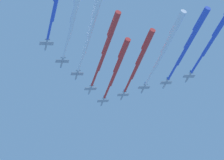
{
  "coord_description": "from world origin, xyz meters",
  "views": [
    {
      "loc": [
        4.08,
        -169.21,
        -8.93
      ],
      "look_at": [
        0.0,
        0.0,
        157.52
      ],
      "focal_mm": 57.71,
      "sensor_mm": 36.0,
      "label": 1
    }
  ],
  "objects_px": {
    "jet_starboard_outer": "(192,38)",
    "jet_trail_starboard": "(222,24)",
    "jet_port_outer": "(75,11)",
    "jet_starboard_mid": "(168,42)",
    "jet_lead": "(118,63)",
    "jet_starboard_inner": "(141,55)",
    "jet_port_inner": "(108,43)",
    "jet_port_mid": "(92,24)"
  },
  "relations": [
    {
      "from": "jet_starboard_mid",
      "to": "jet_port_outer",
      "type": "height_order",
      "value": "jet_starboard_mid"
    },
    {
      "from": "jet_lead",
      "to": "jet_trail_starboard",
      "type": "bearing_deg",
      "value": -28.31
    },
    {
      "from": "jet_port_outer",
      "to": "jet_trail_starboard",
      "type": "relative_size",
      "value": 0.9
    },
    {
      "from": "jet_starboard_inner",
      "to": "jet_trail_starboard",
      "type": "relative_size",
      "value": 0.88
    },
    {
      "from": "jet_port_mid",
      "to": "jet_starboard_mid",
      "type": "bearing_deg",
      "value": 17.28
    },
    {
      "from": "jet_port_inner",
      "to": "jet_starboard_mid",
      "type": "xyz_separation_m",
      "value": [
        36.32,
        0.81,
        0.89
      ]
    },
    {
      "from": "jet_lead",
      "to": "jet_starboard_inner",
      "type": "xyz_separation_m",
      "value": [
        14.25,
        -6.69,
        -0.3
      ]
    },
    {
      "from": "jet_starboard_outer",
      "to": "jet_port_inner",
      "type": "bearing_deg",
      "value": 175.91
    },
    {
      "from": "jet_port_mid",
      "to": "jet_port_outer",
      "type": "height_order",
      "value": "jet_port_mid"
    },
    {
      "from": "jet_port_inner",
      "to": "jet_port_outer",
      "type": "distance_m",
      "value": 29.54
    },
    {
      "from": "jet_trail_starboard",
      "to": "jet_lead",
      "type": "bearing_deg",
      "value": 151.69
    },
    {
      "from": "jet_starboard_mid",
      "to": "jet_port_outer",
      "type": "distance_m",
      "value": 59.05
    },
    {
      "from": "jet_port_inner",
      "to": "jet_trail_starboard",
      "type": "height_order",
      "value": "jet_port_inner"
    },
    {
      "from": "jet_starboard_inner",
      "to": "jet_starboard_mid",
      "type": "xyz_separation_m",
      "value": [
        15.73,
        -10.19,
        0.5
      ]
    },
    {
      "from": "jet_starboard_mid",
      "to": "jet_starboard_outer",
      "type": "height_order",
      "value": "jet_starboard_mid"
    },
    {
      "from": "jet_starboard_inner",
      "to": "jet_port_mid",
      "type": "bearing_deg",
      "value": -140.32
    },
    {
      "from": "jet_starboard_inner",
      "to": "jet_port_outer",
      "type": "height_order",
      "value": "jet_starboard_inner"
    },
    {
      "from": "jet_port_inner",
      "to": "jet_port_mid",
      "type": "distance_m",
      "value": 15.65
    },
    {
      "from": "jet_port_inner",
      "to": "jet_trail_starboard",
      "type": "relative_size",
      "value": 0.97
    },
    {
      "from": "jet_lead",
      "to": "jet_starboard_outer",
      "type": "height_order",
      "value": "jet_lead"
    },
    {
      "from": "jet_lead",
      "to": "jet_port_outer",
      "type": "xyz_separation_m",
      "value": [
        -23.58,
        -41.62,
        -2.02
      ]
    },
    {
      "from": "jet_port_outer",
      "to": "jet_trail_starboard",
      "type": "height_order",
      "value": "jet_port_outer"
    },
    {
      "from": "jet_starboard_mid",
      "to": "jet_starboard_outer",
      "type": "xyz_separation_m",
      "value": [
        13.07,
        -4.35,
        -2.13
      ]
    },
    {
      "from": "jet_lead",
      "to": "jet_port_mid",
      "type": "xyz_separation_m",
      "value": [
        -14.82,
        -30.8,
        0.28
      ]
    },
    {
      "from": "jet_port_mid",
      "to": "jet_port_outer",
      "type": "distance_m",
      "value": 14.11
    },
    {
      "from": "jet_port_inner",
      "to": "jet_starboard_mid",
      "type": "height_order",
      "value": "jet_starboard_mid"
    },
    {
      "from": "jet_port_mid",
      "to": "jet_port_outer",
      "type": "relative_size",
      "value": 1.06
    },
    {
      "from": "jet_port_outer",
      "to": "jet_trail_starboard",
      "type": "bearing_deg",
      "value": 7.02
    },
    {
      "from": "jet_starboard_mid",
      "to": "jet_port_outer",
      "type": "relative_size",
      "value": 1.07
    },
    {
      "from": "jet_lead",
      "to": "jet_port_inner",
      "type": "bearing_deg",
      "value": -109.73
    },
    {
      "from": "jet_starboard_inner",
      "to": "jet_trail_starboard",
      "type": "xyz_separation_m",
      "value": [
        44.24,
        -24.82,
        -2.29
      ]
    },
    {
      "from": "jet_starboard_mid",
      "to": "jet_port_outer",
      "type": "bearing_deg",
      "value": -155.2
    },
    {
      "from": "jet_lead",
      "to": "jet_port_outer",
      "type": "distance_m",
      "value": 47.88
    },
    {
      "from": "jet_trail_starboard",
      "to": "jet_starboard_outer",
      "type": "bearing_deg",
      "value": 146.31
    },
    {
      "from": "jet_lead",
      "to": "jet_trail_starboard",
      "type": "relative_size",
      "value": 0.88
    },
    {
      "from": "jet_port_outer",
      "to": "jet_starboard_outer",
      "type": "distance_m",
      "value": 69.69
    },
    {
      "from": "jet_port_outer",
      "to": "jet_starboard_mid",
      "type": "bearing_deg",
      "value": 24.8
    },
    {
      "from": "jet_port_mid",
      "to": "jet_port_outer",
      "type": "xyz_separation_m",
      "value": [
        -8.77,
        -10.82,
        -2.3
      ]
    },
    {
      "from": "jet_port_outer",
      "to": "jet_trail_starboard",
      "type": "xyz_separation_m",
      "value": [
        82.08,
        10.11,
        -0.57
      ]
    },
    {
      "from": "jet_port_inner",
      "to": "jet_starboard_outer",
      "type": "bearing_deg",
      "value": -4.09
    },
    {
      "from": "jet_starboard_outer",
      "to": "jet_trail_starboard",
      "type": "xyz_separation_m",
      "value": [
        15.44,
        -10.29,
        -0.66
      ]
    },
    {
      "from": "jet_starboard_outer",
      "to": "jet_lead",
      "type": "bearing_deg",
      "value": 153.76
    }
  ]
}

